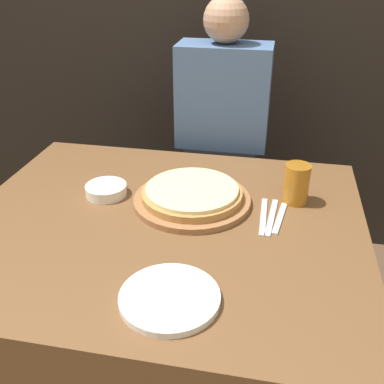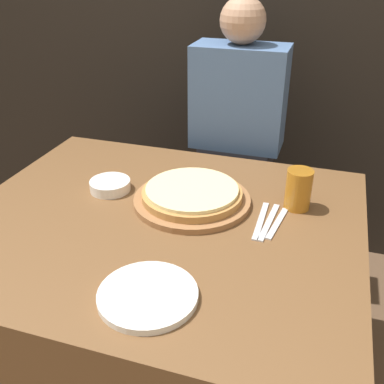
# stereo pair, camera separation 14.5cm
# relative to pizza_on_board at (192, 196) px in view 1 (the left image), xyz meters

# --- Properties ---
(ground_plane) EXTENTS (12.00, 12.00, 0.00)m
(ground_plane) POSITION_rel_pizza_on_board_xyz_m (-0.07, -0.13, -0.73)
(ground_plane) COLOR brown
(dining_table) EXTENTS (1.23, 1.04, 0.70)m
(dining_table) POSITION_rel_pizza_on_board_xyz_m (-0.07, -0.13, -0.38)
(dining_table) COLOR brown
(dining_table) RESTS_ON ground_plane
(pizza_on_board) EXTENTS (0.38, 0.38, 0.06)m
(pizza_on_board) POSITION_rel_pizza_on_board_xyz_m (0.00, 0.00, 0.00)
(pizza_on_board) COLOR #99663D
(pizza_on_board) RESTS_ON dining_table
(beer_glass) EXTENTS (0.08, 0.08, 0.13)m
(beer_glass) POSITION_rel_pizza_on_board_xyz_m (0.33, 0.07, 0.05)
(beer_glass) COLOR #B7701E
(beer_glass) RESTS_ON dining_table
(dinner_plate) EXTENTS (0.24, 0.24, 0.02)m
(dinner_plate) POSITION_rel_pizza_on_board_xyz_m (0.04, -0.46, -0.02)
(dinner_plate) COLOR white
(dinner_plate) RESTS_ON dining_table
(side_bowl) EXTENTS (0.14, 0.14, 0.04)m
(side_bowl) POSITION_rel_pizza_on_board_xyz_m (-0.29, -0.00, -0.01)
(side_bowl) COLOR white
(side_bowl) RESTS_ON dining_table
(fork) EXTENTS (0.02, 0.22, 0.00)m
(fork) POSITION_rel_pizza_on_board_xyz_m (0.23, -0.04, -0.02)
(fork) COLOR silver
(fork) RESTS_ON dining_table
(dinner_knife) EXTENTS (0.03, 0.22, 0.00)m
(dinner_knife) POSITION_rel_pizza_on_board_xyz_m (0.26, -0.04, -0.02)
(dinner_knife) COLOR silver
(dinner_knife) RESTS_ON dining_table
(spoon) EXTENTS (0.04, 0.19, 0.00)m
(spoon) POSITION_rel_pizza_on_board_xyz_m (0.28, -0.04, -0.02)
(spoon) COLOR silver
(spoon) RESTS_ON dining_table
(diner_person) EXTENTS (0.38, 0.20, 1.28)m
(diner_person) POSITION_rel_pizza_on_board_xyz_m (0.02, 0.57, -0.10)
(diner_person) COLOR #33333D
(diner_person) RESTS_ON ground_plane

